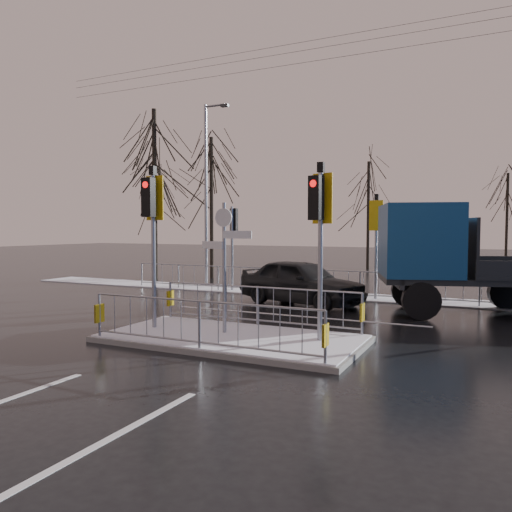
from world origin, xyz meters
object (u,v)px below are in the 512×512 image
at_px(car_far_lane, 301,282).
at_px(flatbed_truck, 454,256).
at_px(traffic_island, 231,325).
at_px(street_lamp_left, 207,187).

bearing_deg(car_far_lane, flatbed_truck, -70.63).
bearing_deg(traffic_island, car_far_lane, 95.32).
height_order(traffic_island, street_lamp_left, street_lamp_left).
relative_size(traffic_island, car_far_lane, 1.30).
xyz_separation_m(traffic_island, flatbed_truck, (4.31, 6.24, 1.39)).
distance_m(traffic_island, flatbed_truck, 7.71).
relative_size(flatbed_truck, street_lamp_left, 0.94).
xyz_separation_m(flatbed_truck, street_lamp_left, (-10.73, 3.25, 2.71)).
xyz_separation_m(traffic_island, car_far_lane, (-0.56, 6.06, 0.39)).
xyz_separation_m(traffic_island, street_lamp_left, (-6.42, 9.49, 4.10)).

